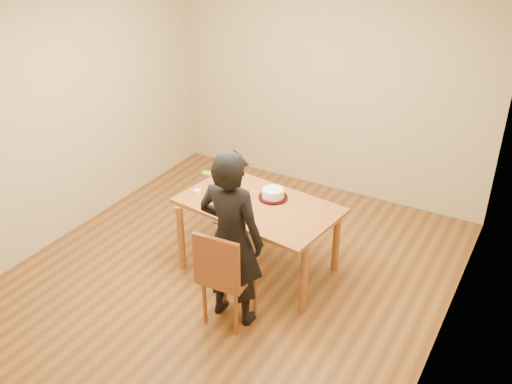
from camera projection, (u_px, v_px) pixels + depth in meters
The scene contains 16 objects.
room_shell at pixel (246, 139), 5.27m from camera, with size 4.00×4.50×2.70m.
dining_table at pixel (259, 206), 5.43m from camera, with size 1.49×0.88×0.04m, color brown.
dining_chair at pixel (229, 277), 4.90m from camera, with size 0.37×0.37×0.04m, color brown.
cake_plate at pixel (273, 197), 5.51m from camera, with size 0.28×0.28×0.02m, color red.
cake at pixel (273, 193), 5.48m from camera, with size 0.22×0.22×0.07m, color white.
frosting_dome at pixel (273, 189), 5.46m from camera, with size 0.21×0.21×0.03m, color white.
frosting_tub at pixel (233, 224), 5.03m from camera, with size 0.08×0.08×0.07m, color white.
frosting_lid at pixel (220, 214), 5.25m from camera, with size 0.09×0.09×0.01m, color #182CA1.
frosting_dollop at pixel (220, 212), 5.24m from camera, with size 0.04×0.04×0.02m, color white.
ramekin_green at pixel (207, 204), 5.38m from camera, with size 0.08×0.08×0.04m, color white.
ramekin_yellow at pixel (215, 192), 5.60m from camera, with size 0.07×0.07×0.04m, color white.
ramekin_multi at pixel (197, 191), 5.60m from camera, with size 0.07×0.07×0.04m, color white.
candy_box_pink at pixel (209, 175), 5.93m from camera, with size 0.12×0.06×0.02m, color #D732AB.
candy_box_green at pixel (209, 173), 5.93m from camera, with size 0.13×0.06×0.02m, color #1D9E1E.
spatula at pixel (220, 225), 5.08m from camera, with size 0.15×0.01×0.01m, color black.
person at pixel (231, 239), 4.76m from camera, with size 0.59×0.39×1.63m, color black.
Camera 1 is at (2.49, -3.85, 3.42)m, focal length 40.00 mm.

